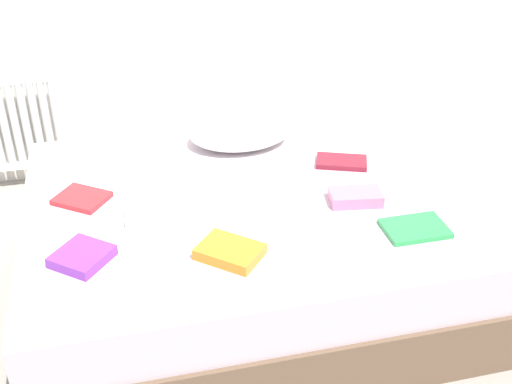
{
  "coord_description": "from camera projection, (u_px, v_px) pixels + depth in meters",
  "views": [
    {
      "loc": [
        -0.56,
        -2.26,
        1.9
      ],
      "look_at": [
        0.0,
        0.05,
        0.48
      ],
      "focal_mm": 44.58,
      "sensor_mm": 36.0,
      "label": 1
    }
  ],
  "objects": [
    {
      "name": "ground_plane",
      "position": [
        259.0,
        285.0,
        2.98
      ],
      "size": [
        8.0,
        8.0,
        0.0
      ],
      "primitive_type": "plane",
      "color": "#9E998E"
    },
    {
      "name": "textbook_maroon",
      "position": [
        342.0,
        162.0,
        2.94
      ],
      "size": [
        0.26,
        0.21,
        0.02
      ],
      "primitive_type": "cube",
      "rotation": [
        0.0,
        0.0,
        -0.37
      ],
      "color": "maroon",
      "rests_on": "bed"
    },
    {
      "name": "radiator",
      "position": [
        15.0,
        125.0,
        3.54
      ],
      "size": [
        0.5,
        0.04,
        0.55
      ],
      "color": "white",
      "rests_on": "ground"
    },
    {
      "name": "textbook_white",
      "position": [
        156.0,
        214.0,
        2.56
      ],
      "size": [
        0.25,
        0.15,
        0.03
      ],
      "primitive_type": "cube",
      "rotation": [
        0.0,
        0.0,
        -0.09
      ],
      "color": "white",
      "rests_on": "bed"
    },
    {
      "name": "bed",
      "position": [
        259.0,
        242.0,
        2.85
      ],
      "size": [
        2.0,
        1.5,
        0.5
      ],
      "color": "brown",
      "rests_on": "ground"
    },
    {
      "name": "textbook_pink",
      "position": [
        356.0,
        197.0,
        2.65
      ],
      "size": [
        0.23,
        0.15,
        0.05
      ],
      "primitive_type": "cube",
      "rotation": [
        0.0,
        0.0,
        -0.15
      ],
      "color": "pink",
      "rests_on": "bed"
    },
    {
      "name": "textbook_green",
      "position": [
        415.0,
        228.0,
        2.47
      ],
      "size": [
        0.24,
        0.17,
        0.02
      ],
      "primitive_type": "cube",
      "rotation": [
        0.0,
        0.0,
        -0.0
      ],
      "color": "green",
      "rests_on": "bed"
    },
    {
      "name": "pillow",
      "position": [
        240.0,
        132.0,
        3.09
      ],
      "size": [
        0.49,
        0.35,
        0.13
      ],
      "primitive_type": "ellipsoid",
      "color": "white",
      "rests_on": "bed"
    },
    {
      "name": "textbook_red",
      "position": [
        82.0,
        198.0,
        2.67
      ],
      "size": [
        0.26,
        0.25,
        0.02
      ],
      "primitive_type": "cube",
      "rotation": [
        0.0,
        0.0,
        -0.63
      ],
      "color": "red",
      "rests_on": "bed"
    },
    {
      "name": "textbook_orange",
      "position": [
        230.0,
        252.0,
        2.32
      ],
      "size": [
        0.28,
        0.27,
        0.04
      ],
      "primitive_type": "cube",
      "rotation": [
        0.0,
        0.0,
        -0.72
      ],
      "color": "orange",
      "rests_on": "bed"
    },
    {
      "name": "textbook_purple",
      "position": [
        82.0,
        256.0,
        2.3
      ],
      "size": [
        0.26,
        0.26,
        0.04
      ],
      "primitive_type": "cube",
      "rotation": [
        0.0,
        0.0,
        -0.69
      ],
      "color": "purple",
      "rests_on": "bed"
    }
  ]
}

